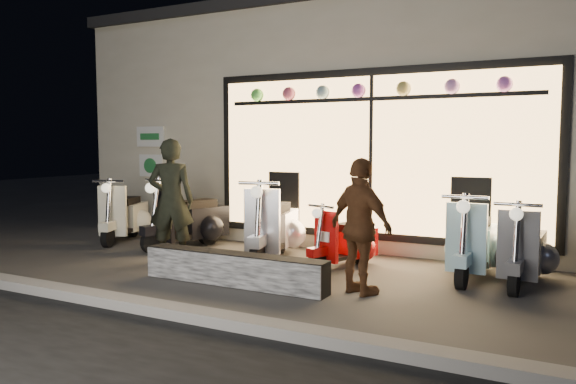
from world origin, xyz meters
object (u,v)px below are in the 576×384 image
object	(u,v)px
scooter_red	(349,242)
woman	(361,227)
man	(171,200)
scooter_silver	(274,227)
graffiti_barrier	(234,269)

from	to	relation	value
scooter_red	woman	world-z (taller)	woman
man	woman	size ratio (longest dim) A/B	1.15
scooter_silver	man	size ratio (longest dim) A/B	0.90
scooter_silver	woman	size ratio (longest dim) A/B	1.03
scooter_red	man	xyz separation A→B (m)	(-2.41, -0.90, 0.55)
woman	scooter_silver	bearing A→B (deg)	-10.29
graffiti_barrier	scooter_red	size ratio (longest dim) A/B	2.02
graffiti_barrier	scooter_red	xyz separation A→B (m)	(0.86, 1.63, 0.15)
scooter_red	man	bearing A→B (deg)	-139.33
graffiti_barrier	scooter_silver	xyz separation A→B (m)	(-0.39, 1.72, 0.26)
graffiti_barrier	man	distance (m)	1.85
graffiti_barrier	woman	xyz separation A→B (m)	(1.51, 0.32, 0.58)
scooter_red	woman	xyz separation A→B (m)	(0.65, -1.31, 0.43)
scooter_red	man	size ratio (longest dim) A/B	0.67
graffiti_barrier	man	world-z (taller)	man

